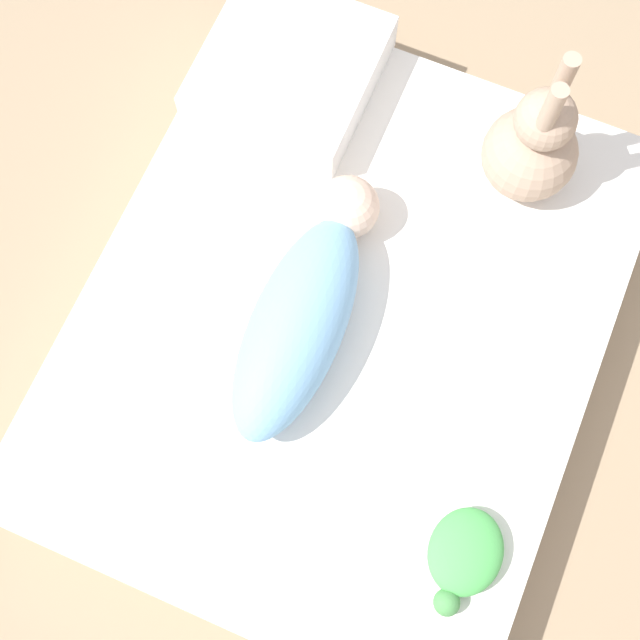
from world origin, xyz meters
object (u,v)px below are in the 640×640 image
object	(u,v)px
pillow	(289,71)
turtle_plush	(464,556)
bunny_plush	(533,146)
swaddled_baby	(304,309)

from	to	relation	value
pillow	turtle_plush	bearing A→B (deg)	41.13
pillow	turtle_plush	size ratio (longest dim) A/B	1.80
bunny_plush	swaddled_baby	bearing A→B (deg)	-31.55
swaddled_baby	bunny_plush	bearing A→B (deg)	-33.04
bunny_plush	turtle_plush	size ratio (longest dim) A/B	1.88
swaddled_baby	pillow	distance (m)	0.52
swaddled_baby	pillow	size ratio (longest dim) A/B	1.58
pillow	swaddled_baby	bearing A→B (deg)	26.77
swaddled_baby	bunny_plush	world-z (taller)	bunny_plush
pillow	turtle_plush	xyz separation A→B (m)	(0.76, 0.66, -0.02)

